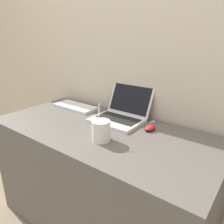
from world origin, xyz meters
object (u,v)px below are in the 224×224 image
(external_keyboard, at_px, (75,107))
(drink_cup, at_px, (101,130))
(usb_stick, at_px, (152,122))
(computer_mouse, at_px, (150,128))
(laptop, at_px, (122,112))

(external_keyboard, bearing_deg, drink_cup, -30.51)
(drink_cup, xyz_separation_m, usb_stick, (0.11, 0.40, -0.06))
(drink_cup, distance_m, usb_stick, 0.42)
(computer_mouse, relative_size, usb_stick, 1.57)
(external_keyboard, bearing_deg, computer_mouse, -1.98)
(external_keyboard, height_order, usb_stick, external_keyboard)
(drink_cup, bearing_deg, external_keyboard, 149.49)
(drink_cup, xyz_separation_m, computer_mouse, (0.15, 0.29, -0.05))
(laptop, relative_size, computer_mouse, 3.73)
(laptop, relative_size, usb_stick, 5.84)
(laptop, bearing_deg, usb_stick, 19.20)
(drink_cup, height_order, usb_stick, drink_cup)
(computer_mouse, bearing_deg, usb_stick, 110.66)
(computer_mouse, bearing_deg, laptop, 170.00)
(computer_mouse, distance_m, external_keyboard, 0.68)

